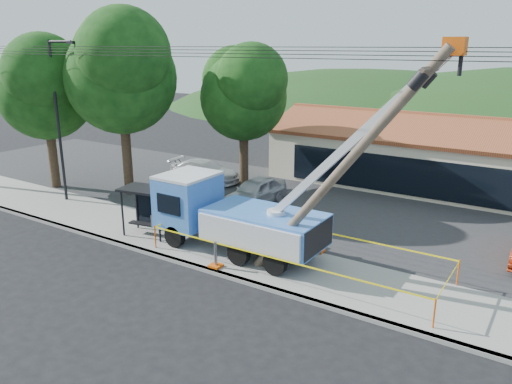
{
  "coord_description": "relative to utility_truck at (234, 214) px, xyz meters",
  "views": [
    {
      "loc": [
        10.19,
        -12.18,
        8.75
      ],
      "look_at": [
        -0.92,
        5.0,
        2.69
      ],
      "focal_mm": 35.0,
      "sensor_mm": 36.0,
      "label": 1
    }
  ],
  "objects": [
    {
      "name": "strip_mall",
      "position": [
        5.53,
        15.76,
        0.07
      ],
      "size": [
        22.5,
        8.53,
        4.67
      ],
      "color": "beige",
      "rests_on": "ground"
    },
    {
      "name": "tree_west_near",
      "position": [
        -10.47,
        3.78,
        5.72
      ],
      "size": [
        7.56,
        6.72,
        10.8
      ],
      "color": "#332316",
      "rests_on": "ground"
    },
    {
      "name": "leaning_pole",
      "position": [
        5.32,
        -0.73,
        3.05
      ],
      "size": [
        6.92,
        1.88,
        8.76
      ],
      "color": "brown",
      "rests_on": "ground"
    },
    {
      "name": "hill_west",
      "position": [
        -13.47,
        50.78,
        -1.81
      ],
      "size": [
        78.4,
        56.0,
        28.0
      ],
      "primitive_type": "ellipsoid",
      "color": "#1E3E16",
      "rests_on": "ground"
    },
    {
      "name": "caution_tape",
      "position": [
        2.91,
        0.05,
        -0.9
      ],
      "size": [
        11.99,
        3.52,
        1.02
      ],
      "color": "#E4540C",
      "rests_on": "ground"
    },
    {
      "name": "tree_lot",
      "position": [
        -5.47,
        8.78,
        4.4
      ],
      "size": [
        6.3,
        5.6,
        8.94
      ],
      "color": "#332316",
      "rests_on": "ground"
    },
    {
      "name": "utility_truck",
      "position": [
        0.0,
        0.0,
        0.0
      ],
      "size": [
        12.36,
        4.13,
        8.81
      ],
      "color": "black",
      "rests_on": "ground"
    },
    {
      "name": "sidewalk",
      "position": [
        1.53,
        -0.22,
        -1.73
      ],
      "size": [
        60.0,
        4.0,
        0.15
      ],
      "primitive_type": "cube",
      "color": "gray",
      "rests_on": "ground"
    },
    {
      "name": "curb",
      "position": [
        1.53,
        -2.12,
        -1.73
      ],
      "size": [
        60.0,
        0.25,
        0.15
      ],
      "primitive_type": "cube",
      "color": "gray",
      "rests_on": "ground"
    },
    {
      "name": "parking_lot",
      "position": [
        1.53,
        7.78,
        -1.76
      ],
      "size": [
        60.0,
        12.0,
        0.1
      ],
      "primitive_type": "cube",
      "color": "#28282B",
      "rests_on": "ground"
    },
    {
      "name": "bus_shelter",
      "position": [
        -4.49,
        -0.53,
        0.0
      ],
      "size": [
        2.58,
        1.84,
        2.29
      ],
      "rotation": [
        0.0,
        0.0,
        0.17
      ],
      "color": "black",
      "rests_on": "ground"
    },
    {
      "name": "tree_west_far",
      "position": [
        -15.47,
        2.28,
        4.73
      ],
      "size": [
        6.84,
        6.08,
        9.48
      ],
      "color": "#332316",
      "rests_on": "ground"
    },
    {
      "name": "streetlight",
      "position": [
        -12.25,
        0.78,
        3.5
      ],
      "size": [
        2.13,
        0.22,
        9.0
      ],
      "color": "black",
      "rests_on": "ground"
    },
    {
      "name": "car_silver",
      "position": [
        -2.82,
        5.98,
        -1.81
      ],
      "size": [
        2.06,
        4.54,
        1.51
      ],
      "primitive_type": "imported",
      "rotation": [
        0.0,
        0.0,
        -0.06
      ],
      "color": "#ABADB3",
      "rests_on": "ground"
    },
    {
      "name": "ground",
      "position": [
        1.53,
        -4.22,
        -1.81
      ],
      "size": [
        120.0,
        120.0,
        0.0
      ],
      "primitive_type": "plane",
      "color": "black",
      "rests_on": "ground"
    },
    {
      "name": "car_white",
      "position": [
        -8.3,
        8.38,
        -1.81
      ],
      "size": [
        5.02,
        2.49,
        1.4
      ],
      "primitive_type": "imported",
      "rotation": [
        0.0,
        0.0,
        1.68
      ],
      "color": "silver",
      "rests_on": "ground"
    }
  ]
}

